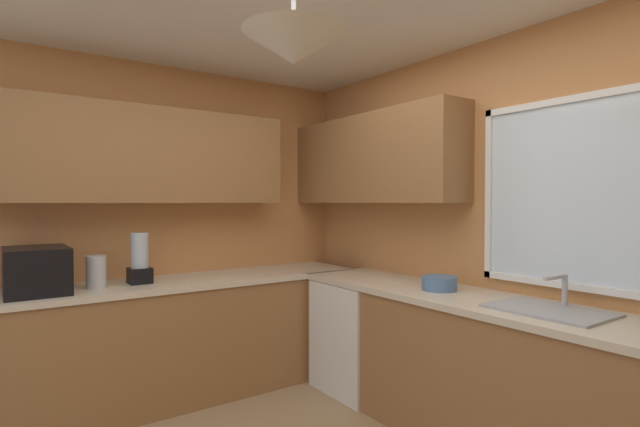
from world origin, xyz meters
The scene contains 9 objects.
room_shell centered at (-0.41, 0.46, 1.73)m, with size 4.24×3.42×2.59m.
counter_run_left centered at (-1.75, 0.00, 0.44)m, with size 0.65×3.03×0.88m.
counter_run_back centered at (0.21, 1.34, 0.44)m, with size 3.33×0.65×0.88m.
dishwasher centered at (-1.09, 1.31, 0.42)m, with size 0.60×0.60×0.84m, color white.
microwave centered at (-1.75, -0.82, 1.03)m, with size 0.48×0.36×0.29m, color black.
kettle centered at (-1.73, -0.48, 0.99)m, with size 0.13×0.13×0.22m, color #B7B7BC.
sink_assembly centered at (0.38, 1.35, 0.89)m, with size 0.58×0.40×0.19m.
bowl centered at (-0.35, 1.34, 0.93)m, with size 0.23×0.23×0.09m, color #4C7099.
blender_appliance centered at (-1.75, -0.19, 1.04)m, with size 0.15×0.15×0.36m.
Camera 1 is at (1.71, -1.07, 1.46)m, focal length 26.57 mm.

